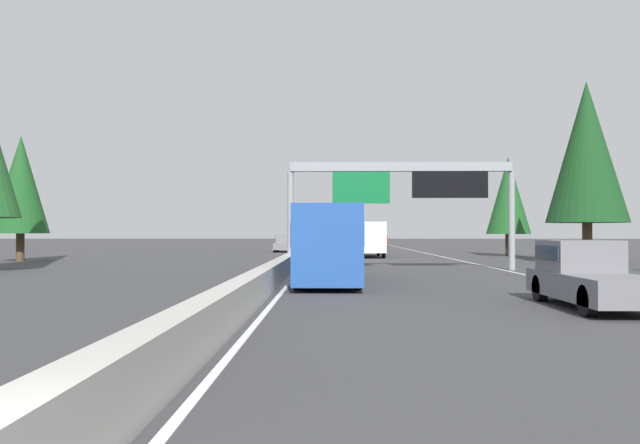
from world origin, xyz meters
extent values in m
plane|color=#38383A|center=(60.00, 0.00, 0.00)|extent=(320.00, 320.00, 0.00)
cube|color=#ADAAA3|center=(80.00, 0.30, 0.45)|extent=(180.00, 0.56, 0.90)
cube|color=silver|center=(70.00, -11.52, 0.01)|extent=(160.00, 0.16, 0.01)
cube|color=silver|center=(70.00, -0.25, 0.01)|extent=(160.00, 0.16, 0.01)
cylinder|color=gray|center=(33.02, 0.30, 2.75)|extent=(0.36, 0.36, 5.51)
cylinder|color=gray|center=(33.02, -12.02, 2.75)|extent=(0.36, 0.36, 5.51)
cube|color=gray|center=(33.02, -5.86, 5.76)|extent=(0.50, 12.32, 0.50)
cube|color=#0C602D|center=(32.87, -3.64, 4.66)|extent=(0.12, 3.20, 1.90)
cube|color=black|center=(32.87, -8.57, 4.76)|extent=(0.16, 4.20, 1.50)
cube|color=slate|center=(14.62, -9.18, 0.61)|extent=(5.60, 2.00, 0.70)
cube|color=slate|center=(15.63, -9.18, 1.41)|extent=(2.24, 1.84, 0.90)
cube|color=#2D3847|center=(15.63, -9.18, 1.50)|extent=(2.02, 1.92, 0.41)
cylinder|color=black|center=(16.47, -8.32, 0.40)|extent=(0.80, 0.28, 0.80)
cylinder|color=black|center=(16.47, -10.04, 0.40)|extent=(0.80, 0.28, 0.80)
cylinder|color=black|center=(12.77, -8.32, 0.40)|extent=(0.80, 0.28, 0.80)
cube|color=#1E4793|center=(24.41, -1.84, 1.65)|extent=(11.50, 2.50, 2.90)
cube|color=#2D3847|center=(24.41, -1.84, 2.01)|extent=(11.04, 2.55, 0.84)
cylinder|color=black|center=(28.43, -0.74, 0.50)|extent=(1.00, 0.30, 1.00)
cylinder|color=black|center=(28.43, -2.94, 0.50)|extent=(1.00, 0.30, 1.00)
cylinder|color=black|center=(20.38, -0.74, 0.50)|extent=(1.00, 0.30, 1.00)
cylinder|color=black|center=(20.38, -2.94, 0.50)|extent=(1.00, 0.30, 1.00)
cube|color=white|center=(51.44, -5.17, 1.70)|extent=(6.12, 2.40, 2.50)
cube|color=#2D6B38|center=(55.69, -5.17, 1.40)|extent=(2.38, 2.30, 1.90)
cylinder|color=black|center=(55.52, -4.11, 0.45)|extent=(0.90, 0.28, 0.90)
cylinder|color=black|center=(55.52, -6.23, 0.45)|extent=(0.90, 0.28, 0.90)
cylinder|color=black|center=(49.74, -4.11, 0.45)|extent=(0.90, 0.28, 0.90)
cylinder|color=black|center=(49.74, -6.23, 0.45)|extent=(0.90, 0.28, 0.90)
cube|color=#1E4793|center=(119.60, -8.77, 0.53)|extent=(4.40, 1.80, 0.76)
cube|color=#2D3847|center=(119.38, -8.77, 1.19)|extent=(2.46, 1.51, 0.56)
cylinder|color=black|center=(121.01, -7.98, 0.32)|extent=(0.64, 0.22, 0.64)
cylinder|color=black|center=(121.01, -9.56, 0.32)|extent=(0.64, 0.22, 0.64)
cylinder|color=black|center=(118.19, -7.98, 0.32)|extent=(0.64, 0.22, 0.64)
cylinder|color=black|center=(118.19, -9.56, 0.32)|extent=(0.64, 0.22, 0.64)
cube|color=maroon|center=(91.46, -5.56, 0.53)|extent=(4.40, 1.80, 0.76)
cube|color=#2D3847|center=(91.24, -5.56, 1.19)|extent=(2.46, 1.51, 0.56)
cylinder|color=black|center=(92.87, -4.77, 0.32)|extent=(0.64, 0.22, 0.64)
cylinder|color=black|center=(92.87, -6.35, 0.32)|extent=(0.64, 0.22, 0.64)
cylinder|color=black|center=(90.05, -4.77, 0.32)|extent=(0.64, 0.22, 0.64)
cylinder|color=black|center=(90.05, -6.35, 0.32)|extent=(0.64, 0.22, 0.64)
cube|color=#AD931E|center=(34.05, -1.94, 0.53)|extent=(4.40, 1.80, 0.76)
cube|color=#2D3847|center=(33.83, -1.94, 1.19)|extent=(2.46, 1.51, 0.56)
cylinder|color=black|center=(35.46, -1.15, 0.32)|extent=(0.64, 0.22, 0.64)
cylinder|color=black|center=(35.46, -2.73, 0.32)|extent=(0.64, 0.22, 0.64)
cylinder|color=black|center=(32.64, -1.15, 0.32)|extent=(0.64, 0.22, 0.64)
cylinder|color=black|center=(32.64, -2.73, 0.32)|extent=(0.64, 0.22, 0.64)
cube|color=red|center=(94.38, -9.22, 0.97)|extent=(5.00, 1.95, 1.44)
cube|color=#2D3847|center=(92.08, -9.22, 1.22)|extent=(0.08, 1.48, 0.56)
cylinder|color=black|center=(96.08, -8.37, 0.35)|extent=(0.70, 0.24, 0.70)
cylinder|color=black|center=(96.08, -10.08, 0.35)|extent=(0.70, 0.24, 0.70)
cylinder|color=black|center=(92.68, -8.37, 0.35)|extent=(0.70, 0.24, 0.70)
cylinder|color=black|center=(92.68, -10.08, 0.35)|extent=(0.70, 0.24, 0.70)
cube|color=#AD931E|center=(108.44, -5.50, 0.61)|extent=(5.60, 2.00, 0.70)
cube|color=#AD931E|center=(109.45, -5.50, 1.41)|extent=(2.24, 1.84, 0.90)
cube|color=#2D3847|center=(109.45, -5.50, 1.50)|extent=(2.02, 1.92, 0.41)
cylinder|color=black|center=(110.29, -4.64, 0.40)|extent=(0.80, 0.28, 0.80)
cylinder|color=black|center=(110.29, -6.36, 0.40)|extent=(0.80, 0.28, 0.80)
cylinder|color=black|center=(106.59, -4.64, 0.40)|extent=(0.80, 0.28, 0.80)
cylinder|color=black|center=(106.59, -6.36, 0.40)|extent=(0.80, 0.28, 0.80)
cube|color=slate|center=(66.91, 3.07, 0.61)|extent=(5.60, 2.00, 0.70)
cube|color=slate|center=(67.91, 3.07, 1.41)|extent=(2.24, 1.84, 0.90)
cube|color=#2D3847|center=(67.91, 3.07, 1.50)|extent=(2.02, 1.92, 0.41)
cylinder|color=black|center=(68.75, 3.93, 0.40)|extent=(0.80, 0.28, 0.80)
cylinder|color=black|center=(68.75, 2.21, 0.40)|extent=(0.80, 0.28, 0.80)
cylinder|color=black|center=(65.06, 3.93, 0.40)|extent=(0.80, 0.28, 0.80)
cylinder|color=black|center=(65.06, 2.21, 0.40)|extent=(0.80, 0.28, 0.80)
cylinder|color=#4C3823|center=(41.97, -19.68, 1.39)|extent=(0.66, 0.66, 2.77)
cone|color=#143D19|center=(41.97, -19.68, 7.69)|extent=(5.55, 5.55, 9.83)
cylinder|color=#4C3823|center=(55.20, -17.84, 0.98)|extent=(0.57, 0.57, 1.96)
cone|color=#194C1E|center=(55.20, -17.84, 5.42)|extent=(3.91, 3.91, 6.94)
cylinder|color=#4C3823|center=(43.90, 20.76, 1.01)|extent=(0.58, 0.58, 2.03)
cone|color=#194C1E|center=(43.90, 20.76, 5.62)|extent=(4.05, 4.05, 7.19)
camera|label=1|loc=(-3.52, -1.97, 2.09)|focal=36.74mm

